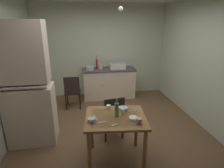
{
  "coord_description": "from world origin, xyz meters",
  "views": [
    {
      "loc": [
        -0.53,
        -3.29,
        2.1
      ],
      "look_at": [
        0.0,
        0.03,
        0.99
      ],
      "focal_mm": 29.17,
      "sensor_mm": 36.0,
      "label": 1
    }
  ],
  "objects_px": {
    "hutch_cabinet": "(28,90)",
    "mixing_bowl_counter": "(90,68)",
    "sink_basin": "(117,66)",
    "mug_dark": "(123,111)",
    "serving_bowl_wide": "(133,118)",
    "hand_pump": "(97,63)",
    "dining_table": "(116,124)",
    "glass_bottle": "(117,109)",
    "chair_by_counter": "(73,91)",
    "chair_far_side": "(112,116)"
  },
  "relations": [
    {
      "from": "hand_pump",
      "to": "glass_bottle",
      "type": "xyz_separation_m",
      "value": [
        0.08,
        -2.73,
        -0.14
      ]
    },
    {
      "from": "hand_pump",
      "to": "mixing_bowl_counter",
      "type": "relative_size",
      "value": 1.73
    },
    {
      "from": "sink_basin",
      "to": "mug_dark",
      "type": "relative_size",
      "value": 5.25
    },
    {
      "from": "mixing_bowl_counter",
      "to": "serving_bowl_wide",
      "type": "bearing_deg",
      "value": -79.67
    },
    {
      "from": "hand_pump",
      "to": "glass_bottle",
      "type": "bearing_deg",
      "value": -88.29
    },
    {
      "from": "hutch_cabinet",
      "to": "serving_bowl_wide",
      "type": "distance_m",
      "value": 1.86
    },
    {
      "from": "hutch_cabinet",
      "to": "chair_far_side",
      "type": "relative_size",
      "value": 2.53
    },
    {
      "from": "hutch_cabinet",
      "to": "mixing_bowl_counter",
      "type": "bearing_deg",
      "value": 59.18
    },
    {
      "from": "mug_dark",
      "to": "sink_basin",
      "type": "bearing_deg",
      "value": 81.27
    },
    {
      "from": "chair_far_side",
      "to": "chair_by_counter",
      "type": "distance_m",
      "value": 1.64
    },
    {
      "from": "dining_table",
      "to": "chair_by_counter",
      "type": "height_order",
      "value": "chair_by_counter"
    },
    {
      "from": "chair_far_side",
      "to": "serving_bowl_wide",
      "type": "bearing_deg",
      "value": -75.72
    },
    {
      "from": "hand_pump",
      "to": "serving_bowl_wide",
      "type": "distance_m",
      "value": 2.88
    },
    {
      "from": "hutch_cabinet",
      "to": "glass_bottle",
      "type": "height_order",
      "value": "hutch_cabinet"
    },
    {
      "from": "hutch_cabinet",
      "to": "mixing_bowl_counter",
      "type": "xyz_separation_m",
      "value": [
        1.14,
        1.91,
        -0.1
      ]
    },
    {
      "from": "mixing_bowl_counter",
      "to": "glass_bottle",
      "type": "distance_m",
      "value": 2.65
    },
    {
      "from": "hand_pump",
      "to": "dining_table",
      "type": "height_order",
      "value": "hand_pump"
    },
    {
      "from": "mixing_bowl_counter",
      "to": "serving_bowl_wide",
      "type": "height_order",
      "value": "mixing_bowl_counter"
    },
    {
      "from": "chair_by_counter",
      "to": "glass_bottle",
      "type": "bearing_deg",
      "value": -69.34
    },
    {
      "from": "hand_pump",
      "to": "dining_table",
      "type": "relative_size",
      "value": 0.4
    },
    {
      "from": "hand_pump",
      "to": "mug_dark",
      "type": "distance_m",
      "value": 2.68
    },
    {
      "from": "dining_table",
      "to": "mug_dark",
      "type": "bearing_deg",
      "value": 31.43
    },
    {
      "from": "mixing_bowl_counter",
      "to": "dining_table",
      "type": "distance_m",
      "value": 2.67
    },
    {
      "from": "hand_pump",
      "to": "chair_by_counter",
      "type": "height_order",
      "value": "hand_pump"
    },
    {
      "from": "chair_far_side",
      "to": "glass_bottle",
      "type": "distance_m",
      "value": 0.75
    },
    {
      "from": "serving_bowl_wide",
      "to": "hand_pump",
      "type": "bearing_deg",
      "value": 96.06
    },
    {
      "from": "dining_table",
      "to": "serving_bowl_wide",
      "type": "relative_size",
      "value": 7.39
    },
    {
      "from": "sink_basin",
      "to": "glass_bottle",
      "type": "distance_m",
      "value": 2.73
    },
    {
      "from": "serving_bowl_wide",
      "to": "glass_bottle",
      "type": "bearing_deg",
      "value": 149.69
    },
    {
      "from": "hand_pump",
      "to": "serving_bowl_wide",
      "type": "relative_size",
      "value": 2.96
    },
    {
      "from": "sink_basin",
      "to": "serving_bowl_wide",
      "type": "distance_m",
      "value": 2.83
    },
    {
      "from": "sink_basin",
      "to": "chair_far_side",
      "type": "xyz_separation_m",
      "value": [
        -0.48,
        -2.08,
        -0.48
      ]
    },
    {
      "from": "hand_pump",
      "to": "chair_by_counter",
      "type": "distance_m",
      "value": 1.13
    },
    {
      "from": "chair_by_counter",
      "to": "serving_bowl_wide",
      "type": "distance_m",
      "value": 2.4
    },
    {
      "from": "glass_bottle",
      "to": "mug_dark",
      "type": "bearing_deg",
      "value": 31.32
    },
    {
      "from": "hutch_cabinet",
      "to": "glass_bottle",
      "type": "relative_size",
      "value": 7.62
    },
    {
      "from": "dining_table",
      "to": "serving_bowl_wide",
      "type": "xyz_separation_m",
      "value": [
        0.24,
        -0.12,
        0.14
      ]
    },
    {
      "from": "sink_basin",
      "to": "mixing_bowl_counter",
      "type": "bearing_deg",
      "value": -176.39
    },
    {
      "from": "hand_pump",
      "to": "mixing_bowl_counter",
      "type": "distance_m",
      "value": 0.25
    },
    {
      "from": "chair_far_side",
      "to": "hand_pump",
      "type": "bearing_deg",
      "value": 93.13
    },
    {
      "from": "sink_basin",
      "to": "dining_table",
      "type": "height_order",
      "value": "sink_basin"
    },
    {
      "from": "mixing_bowl_counter",
      "to": "chair_by_counter",
      "type": "distance_m",
      "value": 0.89
    },
    {
      "from": "hutch_cabinet",
      "to": "chair_far_side",
      "type": "xyz_separation_m",
      "value": [
        1.46,
        -0.12,
        -0.56
      ]
    },
    {
      "from": "chair_far_side",
      "to": "chair_by_counter",
      "type": "height_order",
      "value": "chair_by_counter"
    },
    {
      "from": "hand_pump",
      "to": "dining_table",
      "type": "distance_m",
      "value": 2.76
    },
    {
      "from": "chair_far_side",
      "to": "chair_by_counter",
      "type": "xyz_separation_m",
      "value": [
        -0.8,
        1.43,
        0.01
      ]
    },
    {
      "from": "dining_table",
      "to": "mug_dark",
      "type": "distance_m",
      "value": 0.22
    },
    {
      "from": "sink_basin",
      "to": "mug_dark",
      "type": "height_order",
      "value": "sink_basin"
    },
    {
      "from": "hutch_cabinet",
      "to": "dining_table",
      "type": "distance_m",
      "value": 1.62
    },
    {
      "from": "sink_basin",
      "to": "chair_by_counter",
      "type": "bearing_deg",
      "value": -153.02
    }
  ]
}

